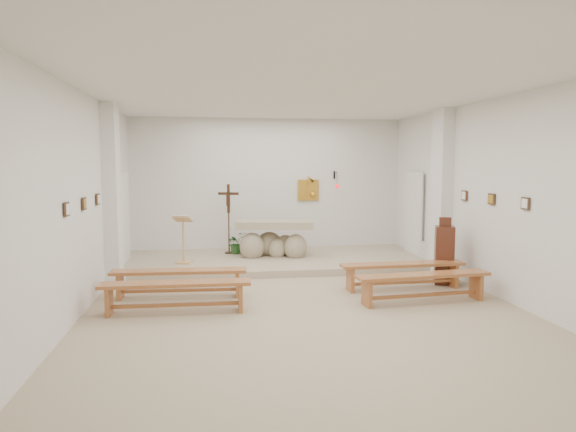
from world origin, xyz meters
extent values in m
cube|color=tan|center=(0.00, 0.00, 0.00)|extent=(7.00, 10.00, 0.00)
cube|color=silver|center=(-3.49, 0.00, 1.75)|extent=(0.02, 10.00, 3.50)
cube|color=silver|center=(3.49, 0.00, 1.75)|extent=(0.02, 10.00, 3.50)
cube|color=silver|center=(0.00, 4.99, 1.75)|extent=(7.00, 0.02, 3.50)
cube|color=silver|center=(0.00, 0.00, 3.49)|extent=(7.00, 10.00, 0.02)
cube|color=#B9A58E|center=(0.00, 3.50, 0.07)|extent=(6.98, 3.00, 0.15)
cube|color=white|center=(-3.37, 2.00, 1.75)|extent=(0.26, 0.55, 3.50)
cube|color=white|center=(3.37, 2.00, 1.75)|extent=(0.26, 0.55, 3.50)
cube|color=gold|center=(1.05, 4.96, 1.65)|extent=(0.55, 0.04, 0.55)
cube|color=black|center=(1.75, 4.97, 2.05)|extent=(0.04, 0.02, 0.20)
cylinder|color=black|center=(1.75, 4.82, 2.12)|extent=(0.02, 0.30, 0.02)
cylinder|color=black|center=(1.75, 4.67, 1.95)|extent=(0.01, 0.01, 0.34)
sphere|color=red|center=(1.75, 4.67, 1.76)|extent=(0.11, 0.11, 0.11)
cube|color=#442F1E|center=(-3.47, -0.80, 1.72)|extent=(0.03, 0.20, 0.20)
cube|color=#442F1E|center=(-3.47, 0.20, 1.72)|extent=(0.03, 0.20, 0.20)
cube|color=#442F1E|center=(-3.47, 1.20, 1.72)|extent=(0.03, 0.20, 0.20)
cube|color=#442F1E|center=(3.47, -0.80, 1.72)|extent=(0.03, 0.20, 0.20)
cube|color=#442F1E|center=(3.47, 0.20, 1.72)|extent=(0.03, 0.20, 0.20)
cube|color=#442F1E|center=(3.47, 1.20, 1.72)|extent=(0.03, 0.20, 0.20)
cube|color=silver|center=(-3.43, 2.70, 0.27)|extent=(0.10, 0.85, 0.52)
cube|color=silver|center=(3.43, 2.70, 0.27)|extent=(0.10, 0.85, 0.52)
ellipsoid|color=tan|center=(-0.55, 3.62, 0.40)|extent=(0.59, 0.50, 0.66)
ellipsoid|color=tan|center=(0.47, 3.49, 0.38)|extent=(0.55, 0.46, 0.62)
ellipsoid|color=tan|center=(-0.11, 3.88, 0.42)|extent=(0.62, 0.53, 0.59)
ellipsoid|color=tan|center=(0.27, 3.79, 0.37)|extent=(0.51, 0.43, 0.55)
ellipsoid|color=tan|center=(0.05, 3.63, 0.33)|extent=(0.43, 0.37, 0.51)
cube|color=tan|center=(0.01, 3.68, 0.91)|extent=(1.90, 0.99, 0.18)
cube|color=tan|center=(-2.10, 3.13, 0.17)|extent=(0.40, 0.40, 0.04)
cylinder|color=tan|center=(-2.10, 3.13, 0.62)|extent=(0.05, 0.05, 0.93)
cube|color=tan|center=(-2.11, 3.12, 1.13)|extent=(0.45, 0.37, 0.15)
cube|color=white|center=(-2.12, 3.08, 1.18)|extent=(0.38, 0.31, 0.12)
cylinder|color=#391F12|center=(-1.06, 4.25, 0.16)|extent=(0.22, 0.22, 0.03)
cylinder|color=#391F12|center=(-1.06, 4.25, 0.66)|extent=(0.03, 0.03, 1.02)
cube|color=#391F12|center=(-1.06, 4.25, 1.50)|extent=(0.08, 0.06, 0.70)
cube|color=#391F12|center=(-1.06, 4.25, 1.62)|extent=(0.50, 0.19, 0.07)
cube|color=#391F12|center=(-1.07, 4.23, 1.47)|extent=(0.10, 0.06, 0.30)
imported|color=#265622|center=(-0.88, 4.20, 0.41)|extent=(0.62, 0.60, 0.52)
cube|color=#4F2216|center=(3.01, 1.03, 0.57)|extent=(0.45, 0.45, 1.14)
cube|color=#4F2216|center=(3.01, 1.03, 1.22)|extent=(0.23, 0.13, 0.19)
cube|color=#A95E31|center=(-2.05, 0.74, 0.47)|extent=(2.37, 0.51, 0.05)
cube|color=#A95E31|center=(-3.07, 0.80, 0.22)|extent=(0.08, 0.35, 0.45)
cube|color=#A95E31|center=(-1.04, 0.69, 0.22)|extent=(0.08, 0.35, 0.45)
cube|color=#A95E31|center=(-2.05, 0.74, 0.13)|extent=(1.98, 0.18, 0.05)
cube|color=#A95E31|center=(2.05, 0.74, 0.47)|extent=(2.36, 0.43, 0.05)
cube|color=#A95E31|center=(1.04, 0.72, 0.22)|extent=(0.07, 0.34, 0.45)
cube|color=#A95E31|center=(3.07, 0.77, 0.22)|extent=(0.07, 0.34, 0.45)
cube|color=#A95E31|center=(2.05, 0.74, 0.13)|extent=(1.98, 0.11, 0.05)
cube|color=#A95E31|center=(-2.05, -0.20, 0.47)|extent=(2.36, 0.44, 0.05)
cube|color=#A95E31|center=(-3.07, -0.17, 0.22)|extent=(0.07, 0.34, 0.45)
cube|color=#A95E31|center=(-1.04, -0.23, 0.22)|extent=(0.07, 0.34, 0.45)
cube|color=#A95E31|center=(-2.05, -0.20, 0.13)|extent=(1.98, 0.12, 0.05)
cube|color=#A95E31|center=(2.05, -0.20, 0.47)|extent=(2.38, 0.58, 0.05)
cube|color=#A95E31|center=(1.04, -0.29, 0.22)|extent=(0.09, 0.35, 0.45)
cube|color=#A95E31|center=(3.07, -0.11, 0.22)|extent=(0.09, 0.35, 0.45)
cube|color=#A95E31|center=(2.05, -0.20, 0.13)|extent=(1.98, 0.23, 0.05)
camera|label=1|loc=(-1.47, -8.28, 2.36)|focal=32.00mm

